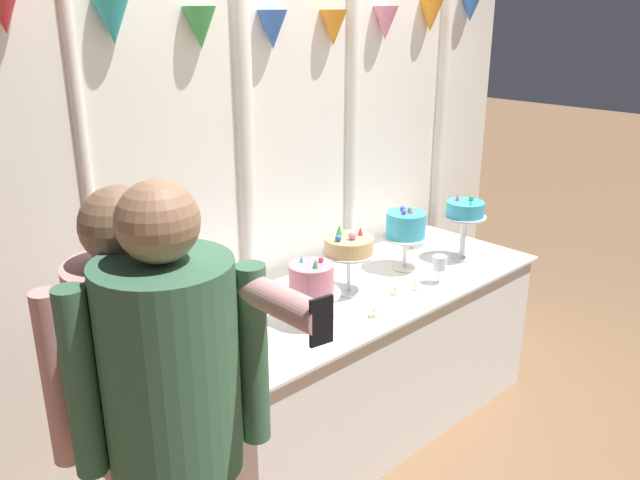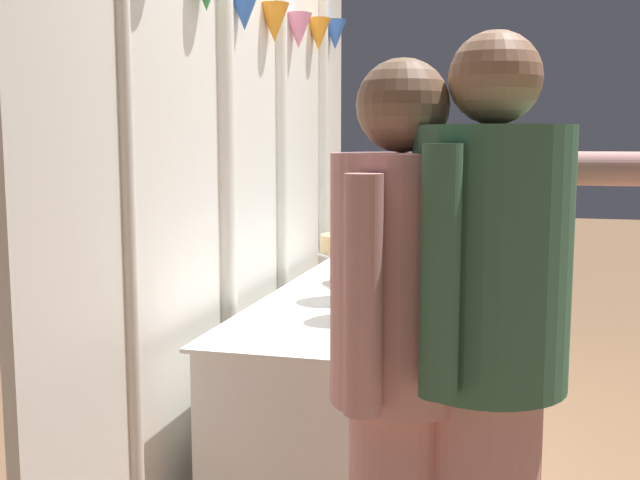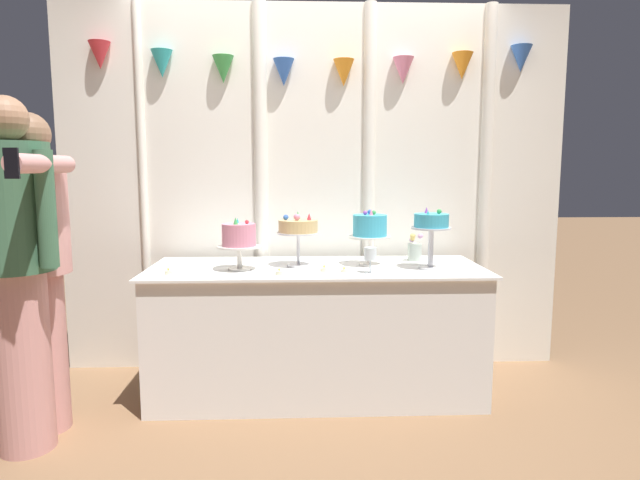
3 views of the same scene
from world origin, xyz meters
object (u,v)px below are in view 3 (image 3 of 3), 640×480
object	(u,v)px
guest_girl_blue_dress	(36,260)
flower_vase	(415,250)
cake_display_midleft	(298,229)
tealight_near_left	(279,273)
tealight_far_right	(344,271)
cake_display_leftmost	(239,238)
cake_display_rightmost	(431,225)
wine_glass	(370,255)
cake_table	(316,330)
tealight_far_left	(168,272)
cake_display_midright	(370,228)
tealight_near_right	(324,269)
guest_man_pink_jacket	(15,263)

from	to	relation	value
guest_girl_blue_dress	flower_vase	bearing A→B (deg)	16.09
flower_vase	cake_display_midleft	bearing A→B (deg)	-167.47
tealight_near_left	tealight_far_right	xyz separation A→B (m)	(0.37, 0.06, -0.00)
cake_display_leftmost	flower_vase	distance (m)	1.13
cake_display_rightmost	guest_girl_blue_dress	distance (m)	2.16
cake_display_leftmost	wine_glass	xyz separation A→B (m)	(0.75, -0.13, -0.08)
tealight_far_right	cake_display_rightmost	bearing A→B (deg)	9.47
cake_table	tealight_far_left	size ratio (longest dim) A/B	51.83
cake_table	flower_vase	xyz separation A→B (m)	(0.64, 0.18, 0.47)
cake_display_midright	tealight_near_right	xyz separation A→B (m)	(-0.29, -0.18, -0.22)
tealight_near_left	guest_girl_blue_dress	bearing A→B (deg)	-171.98
cake_table	guest_man_pink_jacket	size ratio (longest dim) A/B	1.17
cake_display_midright	guest_girl_blue_dress	distance (m)	1.84
cake_display_midright	cake_display_rightmost	xyz separation A→B (m)	(0.35, -0.13, 0.03)
cake_display_rightmost	wine_glass	bearing A→B (deg)	-162.51
tealight_near_left	cake_table	bearing A→B (deg)	48.95
tealight_near_left	cake_display_midleft	bearing A→B (deg)	68.00
cake_display_leftmost	wine_glass	world-z (taller)	cake_display_leftmost
tealight_near_left	tealight_far_left	bearing A→B (deg)	176.88
wine_glass	flower_vase	xyz separation A→B (m)	(0.34, 0.40, -0.04)
tealight_near_right	guest_man_pink_jacket	bearing A→B (deg)	-162.69
cake_display_midright	tealight_near_right	distance (m)	0.40
cake_display_leftmost	cake_display_midleft	size ratio (longest dim) A/B	0.94
cake_table	tealight_far_left	xyz separation A→B (m)	(-0.84, -0.21, 0.41)
tealight_far_left	tealight_far_right	bearing A→B (deg)	1.40
wine_glass	cake_display_rightmost	bearing A→B (deg)	17.49
wine_glass	tealight_near_right	world-z (taller)	wine_glass
cake_table	cake_display_rightmost	size ratio (longest dim) A/B	5.52
cake_display_midleft	guest_girl_blue_dress	bearing A→B (deg)	-161.99
cake_display_leftmost	guest_girl_blue_dress	world-z (taller)	guest_girl_blue_dress
tealight_far_right	cake_display_midright	bearing A→B (deg)	51.06
tealight_near_right	tealight_far_right	world-z (taller)	tealight_near_right
tealight_near_left	guest_man_pink_jacket	bearing A→B (deg)	-163.18
tealight_far_right	guest_girl_blue_dress	distance (m)	1.63
cake_display_leftmost	tealight_far_right	world-z (taller)	cake_display_leftmost
cake_display_rightmost	tealight_near_left	bearing A→B (deg)	-170.75
cake_table	cake_display_midright	distance (m)	0.71
cake_display_midright	guest_girl_blue_dress	xyz separation A→B (m)	(-1.79, -0.45, -0.11)
tealight_near_right	flower_vase	bearing A→B (deg)	29.51
cake_table	wine_glass	xyz separation A→B (m)	(0.30, -0.22, 0.50)
cake_display_midright	tealight_far_left	bearing A→B (deg)	-168.39
tealight_near_left	tealight_far_right	bearing A→B (deg)	8.93
flower_vase	tealight_far_right	xyz separation A→B (m)	(-0.49, -0.37, -0.06)
cake_display_midright	cake_display_rightmost	distance (m)	0.37
tealight_far_left	tealight_near_left	distance (m)	0.62
cake_display_midright	flower_vase	size ratio (longest dim) A/B	1.87
cake_display_leftmost	cake_display_rightmost	bearing A→B (deg)	-0.64
tealight_far_left	tealight_near_left	bearing A→B (deg)	-3.12
tealight_near_left	guest_girl_blue_dress	size ratio (longest dim) A/B	0.03
tealight_far_left	tealight_far_right	size ratio (longest dim) A/B	1.02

